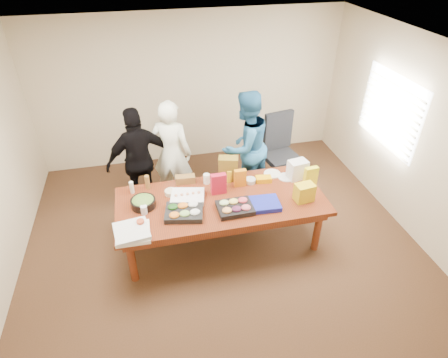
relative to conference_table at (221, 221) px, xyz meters
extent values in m
cube|color=#47301E|center=(0.00, 0.00, -0.39)|extent=(5.50, 5.00, 0.02)
cube|color=white|center=(0.00, 0.00, 2.33)|extent=(5.50, 5.00, 0.02)
cube|color=beige|center=(0.00, 2.50, 0.98)|extent=(5.50, 0.04, 2.70)
cube|color=beige|center=(0.00, -2.50, 0.98)|extent=(5.50, 0.04, 2.70)
cube|color=beige|center=(2.75, 0.00, 0.98)|extent=(0.04, 5.00, 2.70)
cube|color=white|center=(2.72, 0.60, 1.12)|extent=(0.03, 1.40, 1.10)
cube|color=beige|center=(2.68, 0.60, 1.12)|extent=(0.04, 1.36, 1.00)
cube|color=#4C1C0F|center=(0.00, 0.00, 0.00)|extent=(2.80, 1.20, 0.75)
cube|color=black|center=(1.29, 1.16, 0.24)|extent=(0.73, 0.73, 1.22)
imported|color=white|center=(-0.53, 1.16, 0.50)|extent=(0.75, 0.64, 1.74)
imported|color=#256390|center=(0.62, 1.05, 0.53)|extent=(1.10, 1.02, 1.82)
imported|color=black|center=(-1.03, 1.09, 0.48)|extent=(1.07, 0.65, 1.71)
cube|color=black|center=(-0.53, -0.20, 0.41)|extent=(0.54, 0.46, 0.07)
cube|color=black|center=(0.12, -0.26, 0.41)|extent=(0.46, 0.37, 0.07)
cube|color=white|center=(-0.44, 0.11, 0.41)|extent=(0.50, 0.41, 0.08)
cylinder|color=black|center=(-1.03, 0.09, 0.43)|extent=(0.34, 0.34, 0.11)
cube|color=#1820A0|center=(0.50, -0.26, 0.41)|extent=(0.45, 0.35, 0.07)
cube|color=#B7152F|center=(0.00, 0.16, 0.53)|extent=(0.21, 0.09, 0.30)
cube|color=yellow|center=(1.30, 0.06, 0.52)|extent=(0.19, 0.09, 0.28)
cube|color=orange|center=(0.33, 0.26, 0.50)|extent=(0.17, 0.08, 0.26)
cylinder|color=white|center=(-0.12, 0.43, 0.45)|extent=(0.09, 0.09, 0.15)
cylinder|color=yellow|center=(0.20, 0.38, 0.47)|extent=(0.07, 0.07, 0.19)
cylinder|color=brown|center=(-0.95, 0.48, 0.48)|extent=(0.08, 0.08, 0.21)
cylinder|color=#F4E9C9|center=(-1.16, 0.43, 0.46)|extent=(0.07, 0.07, 0.18)
cube|color=#F2A102|center=(0.68, 0.28, 0.41)|extent=(0.24, 0.16, 0.07)
cube|color=brown|center=(-0.42, 0.50, 0.43)|extent=(0.29, 0.14, 0.11)
cube|color=brown|center=(0.20, 0.46, 0.55)|extent=(0.31, 0.23, 0.36)
cylinder|color=#B14223|center=(-1.08, -0.34, 0.44)|extent=(0.11, 0.11, 0.12)
cylinder|color=white|center=(-1.02, -0.06, 0.43)|extent=(0.10, 0.10, 0.12)
cylinder|color=silver|center=(-1.02, 0.10, 0.42)|extent=(0.09, 0.09, 0.10)
cube|color=white|center=(-1.18, -0.44, 0.40)|extent=(0.41, 0.41, 0.05)
cube|color=silver|center=(-1.19, -0.45, 0.44)|extent=(0.45, 0.45, 0.05)
cylinder|color=silver|center=(1.04, 0.30, 0.38)|extent=(0.26, 0.26, 0.01)
cylinder|color=silver|center=(0.87, 0.43, 0.38)|extent=(0.32, 0.32, 0.02)
cylinder|color=silver|center=(0.49, 0.30, 0.41)|extent=(0.17, 0.17, 0.06)
cylinder|color=beige|center=(-0.65, 0.27, 0.41)|extent=(0.18, 0.18, 0.06)
cube|color=silver|center=(1.18, 0.27, 0.52)|extent=(0.29, 0.23, 0.28)
cube|color=gold|center=(1.07, -0.25, 0.50)|extent=(0.27, 0.20, 0.25)
camera|label=1|loc=(-0.85, -3.90, 3.45)|focal=29.99mm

